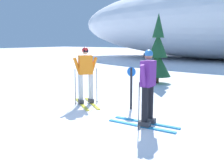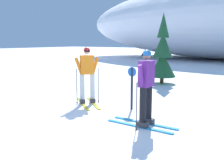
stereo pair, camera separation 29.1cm
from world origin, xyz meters
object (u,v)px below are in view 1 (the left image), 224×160
object	(u,v)px
skier_orange_jacket	(86,74)
skier_purple_jacket	(148,87)
pine_tree_far_left	(158,54)
trail_marker_post	(131,85)

from	to	relation	value
skier_orange_jacket	skier_purple_jacket	distance (m)	2.76
pine_tree_far_left	skier_orange_jacket	bearing A→B (deg)	-93.20
skier_orange_jacket	trail_marker_post	distance (m)	1.60
skier_orange_jacket	skier_purple_jacket	xyz separation A→B (m)	(2.61, -0.88, -0.01)
trail_marker_post	skier_orange_jacket	bearing A→B (deg)	-172.23
skier_orange_jacket	skier_purple_jacket	world-z (taller)	same
skier_purple_jacket	skier_orange_jacket	bearing A→B (deg)	161.48
skier_orange_jacket	pine_tree_far_left	xyz separation A→B (m)	(0.28, 5.07, 0.42)
pine_tree_far_left	trail_marker_post	bearing A→B (deg)	-75.23
skier_purple_jacket	trail_marker_post	size ratio (longest dim) A/B	1.44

